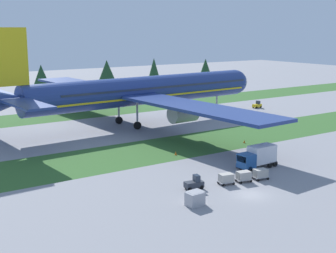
{
  "coord_description": "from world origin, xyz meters",
  "views": [
    {
      "loc": [
        -43.12,
        -44.12,
        21.81
      ],
      "look_at": [
        5.27,
        27.69,
        4.0
      ],
      "focal_mm": 51.24,
      "sensor_mm": 36.0,
      "label": 1
    }
  ],
  "objects_px": {
    "cargo_dolly_third": "(260,173)",
    "uld_container_0": "(195,199)",
    "airliner": "(135,91)",
    "baggage_tug": "(194,183)",
    "cargo_dolly_second": "(244,176)",
    "ground_crew_marshaller": "(237,162)",
    "uld_container_1": "(195,198)",
    "catering_truck": "(258,156)",
    "taxiway_marker_0": "(244,141)",
    "pushback_tractor": "(257,105)",
    "taxiway_marker_1": "(176,153)",
    "cargo_dolly_lead": "(226,178)"
  },
  "relations": [
    {
      "from": "taxiway_marker_0",
      "to": "taxiway_marker_1",
      "type": "xyz_separation_m",
      "value": [
        -16.15,
        0.06,
        0.02
      ]
    },
    {
      "from": "airliner",
      "to": "catering_truck",
      "type": "height_order",
      "value": "airliner"
    },
    {
      "from": "cargo_dolly_second",
      "to": "uld_container_1",
      "type": "bearing_deg",
      "value": 117.2
    },
    {
      "from": "pushback_tractor",
      "to": "ground_crew_marshaller",
      "type": "relative_size",
      "value": 1.53
    },
    {
      "from": "baggage_tug",
      "to": "cargo_dolly_third",
      "type": "bearing_deg",
      "value": -90.0
    },
    {
      "from": "ground_crew_marshaller",
      "to": "cargo_dolly_third",
      "type": "bearing_deg",
      "value": 174.51
    },
    {
      "from": "cargo_dolly_second",
      "to": "uld_container_0",
      "type": "bearing_deg",
      "value": 117.93
    },
    {
      "from": "baggage_tug",
      "to": "cargo_dolly_third",
      "type": "distance_m",
      "value": 10.83
    },
    {
      "from": "airliner",
      "to": "baggage_tug",
      "type": "xyz_separation_m",
      "value": [
        -15.57,
        -42.8,
        -7.05
      ]
    },
    {
      "from": "pushback_tractor",
      "to": "baggage_tug",
      "type": "bearing_deg",
      "value": 125.56
    },
    {
      "from": "catering_truck",
      "to": "uld_container_0",
      "type": "height_order",
      "value": "catering_truck"
    },
    {
      "from": "uld_container_0",
      "to": "uld_container_1",
      "type": "xyz_separation_m",
      "value": [
        0.34,
        0.26,
        0.01
      ]
    },
    {
      "from": "airliner",
      "to": "baggage_tug",
      "type": "distance_m",
      "value": 46.09
    },
    {
      "from": "catering_truck",
      "to": "taxiway_marker_1",
      "type": "bearing_deg",
      "value": 23.34
    },
    {
      "from": "cargo_dolly_second",
      "to": "ground_crew_marshaller",
      "type": "bearing_deg",
      "value": -23.62
    },
    {
      "from": "baggage_tug",
      "to": "cargo_dolly_third",
      "type": "relative_size",
      "value": 1.15
    },
    {
      "from": "airliner",
      "to": "catering_truck",
      "type": "distance_m",
      "value": 40.77
    },
    {
      "from": "airliner",
      "to": "uld_container_1",
      "type": "relative_size",
      "value": 42.39
    },
    {
      "from": "catering_truck",
      "to": "pushback_tractor",
      "type": "bearing_deg",
      "value": -45.21
    },
    {
      "from": "baggage_tug",
      "to": "taxiway_marker_1",
      "type": "distance_m",
      "value": 18.22
    },
    {
      "from": "airliner",
      "to": "uld_container_0",
      "type": "height_order",
      "value": "airliner"
    },
    {
      "from": "uld_container_0",
      "to": "taxiway_marker_1",
      "type": "relative_size",
      "value": 3.08
    },
    {
      "from": "uld_container_1",
      "to": "cargo_dolly_lead",
      "type": "bearing_deg",
      "value": 24.79
    },
    {
      "from": "airliner",
      "to": "ground_crew_marshaller",
      "type": "bearing_deg",
      "value": -9.04
    },
    {
      "from": "airliner",
      "to": "taxiway_marker_0",
      "type": "relative_size",
      "value": 139.59
    },
    {
      "from": "ground_crew_marshaller",
      "to": "uld_container_0",
      "type": "xyz_separation_m",
      "value": [
        -15.51,
        -9.36,
        -0.09
      ]
    },
    {
      "from": "uld_container_0",
      "to": "uld_container_1",
      "type": "bearing_deg",
      "value": 38.02
    },
    {
      "from": "cargo_dolly_second",
      "to": "ground_crew_marshaller",
      "type": "distance_m",
      "value": 6.95
    },
    {
      "from": "airliner",
      "to": "cargo_dolly_lead",
      "type": "height_order",
      "value": "airliner"
    },
    {
      "from": "cargo_dolly_second",
      "to": "uld_container_0",
      "type": "relative_size",
      "value": 1.22
    },
    {
      "from": "pushback_tractor",
      "to": "ground_crew_marshaller",
      "type": "bearing_deg",
      "value": 129.37
    },
    {
      "from": "cargo_dolly_third",
      "to": "taxiway_marker_1",
      "type": "relative_size",
      "value": 3.76
    },
    {
      "from": "catering_truck",
      "to": "uld_container_0",
      "type": "relative_size",
      "value": 3.5
    },
    {
      "from": "baggage_tug",
      "to": "taxiway_marker_0",
      "type": "bearing_deg",
      "value": -45.72
    },
    {
      "from": "baggage_tug",
      "to": "pushback_tractor",
      "type": "bearing_deg",
      "value": -40.51
    },
    {
      "from": "cargo_dolly_third",
      "to": "uld_container_1",
      "type": "distance_m",
      "value": 14.4
    },
    {
      "from": "airliner",
      "to": "taxiway_marker_1",
      "type": "bearing_deg",
      "value": -18.85
    },
    {
      "from": "baggage_tug",
      "to": "taxiway_marker_0",
      "type": "xyz_separation_m",
      "value": [
        24.34,
        16.21,
        -0.51
      ]
    },
    {
      "from": "cargo_dolly_second",
      "to": "cargo_dolly_third",
      "type": "height_order",
      "value": "same"
    },
    {
      "from": "uld_container_0",
      "to": "taxiway_marker_0",
      "type": "xyz_separation_m",
      "value": [
        28.16,
        21.28,
        -0.55
      ]
    },
    {
      "from": "cargo_dolly_second",
      "to": "pushback_tractor",
      "type": "bearing_deg",
      "value": -35.36
    },
    {
      "from": "pushback_tractor",
      "to": "cargo_dolly_third",
      "type": "bearing_deg",
      "value": 132.78
    },
    {
      "from": "airliner",
      "to": "cargo_dolly_third",
      "type": "height_order",
      "value": "airliner"
    },
    {
      "from": "pushback_tractor",
      "to": "ground_crew_marshaller",
      "type": "height_order",
      "value": "pushback_tractor"
    },
    {
      "from": "baggage_tug",
      "to": "catering_truck",
      "type": "distance_m",
      "value": 14.66
    },
    {
      "from": "ground_crew_marshaller",
      "to": "airliner",
      "type": "bearing_deg",
      "value": -1.64
    },
    {
      "from": "pushback_tractor",
      "to": "uld_container_0",
      "type": "bearing_deg",
      "value": 126.7
    },
    {
      "from": "cargo_dolly_third",
      "to": "uld_container_0",
      "type": "bearing_deg",
      "value": 112.66
    },
    {
      "from": "uld_container_0",
      "to": "taxiway_marker_1",
      "type": "height_order",
      "value": "uld_container_0"
    },
    {
      "from": "taxiway_marker_1",
      "to": "cargo_dolly_second",
      "type": "bearing_deg",
      "value": -91.29
    }
  ]
}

